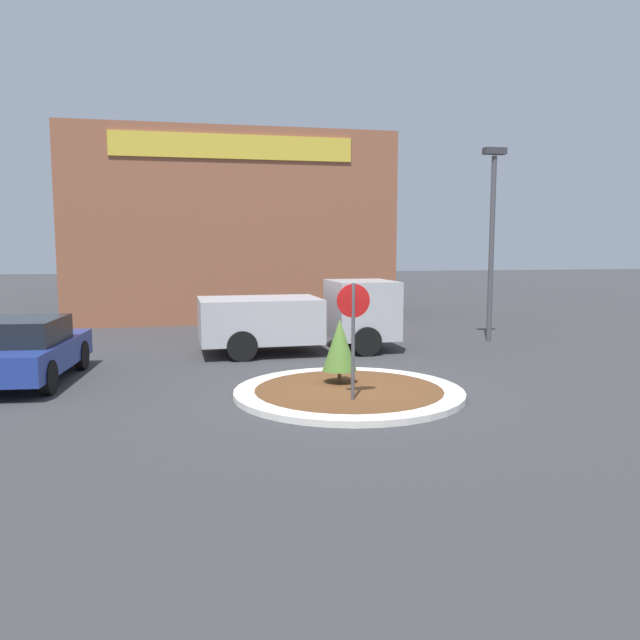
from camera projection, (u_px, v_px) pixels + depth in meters
ground_plane at (349, 395)px, 12.75m from camera, size 120.00×120.00×0.00m
traffic_island at (349, 392)px, 12.74m from camera, size 4.70×4.70×0.13m
stop_sign at (353, 322)px, 11.71m from camera, size 0.64×0.07×2.35m
island_shrub at (340, 345)px, 13.24m from camera, size 0.74×0.74×1.37m
utility_truck at (302, 316)px, 17.80m from camera, size 5.62×2.45×2.03m
storefront_building at (230, 229)px, 26.60m from camera, size 12.91×6.07×7.54m
parked_sedan_blue at (24, 350)px, 13.85m from camera, size 2.25×4.38×1.46m
light_pole at (492, 229)px, 19.52m from camera, size 0.70×0.30×6.05m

